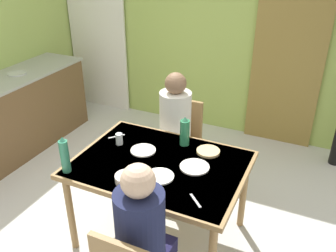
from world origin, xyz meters
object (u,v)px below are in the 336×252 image
at_px(water_bottle_green_far, 65,155).
at_px(chair_far_diner, 180,137).
at_px(person_near_diner, 141,226).
at_px(dining_table, 160,170).
at_px(person_far_diner, 175,117).
at_px(water_bottle_green_near, 185,132).
at_px(kitchen_counter, 2,121).
at_px(serving_bowl_center, 127,178).

bearing_deg(water_bottle_green_far, chair_far_diner, 72.41).
xyz_separation_m(person_near_diner, water_bottle_green_far, (-0.80, 0.31, 0.10)).
relative_size(person_near_diner, water_bottle_green_far, 2.62).
distance_m(dining_table, person_far_diner, 0.74).
relative_size(person_far_diner, water_bottle_green_near, 2.98).
distance_m(chair_far_diner, person_far_diner, 0.31).
bearing_deg(water_bottle_green_far, dining_table, 34.18).
xyz_separation_m(kitchen_counter, person_far_diner, (2.00, 0.30, 0.33)).
height_order(kitchen_counter, serving_bowl_center, kitchen_counter).
bearing_deg(kitchen_counter, serving_bowl_center, -19.26).
relative_size(person_far_diner, serving_bowl_center, 4.53).
bearing_deg(person_near_diner, serving_bowl_center, 130.44).
bearing_deg(serving_bowl_center, chair_far_diner, 94.08).
bearing_deg(dining_table, water_bottle_green_near, 79.06).
bearing_deg(person_near_diner, person_far_diner, 106.29).
height_order(water_bottle_green_near, serving_bowl_center, water_bottle_green_near).
height_order(dining_table, person_far_diner, person_far_diner).
bearing_deg(serving_bowl_center, water_bottle_green_near, 75.39).
distance_m(water_bottle_green_near, water_bottle_green_far, 0.98).
xyz_separation_m(chair_far_diner, person_far_diner, (-0.00, -0.14, 0.28)).
bearing_deg(chair_far_diner, person_far_diner, 90.00).
relative_size(kitchen_counter, water_bottle_green_far, 7.89).
distance_m(kitchen_counter, water_bottle_green_near, 2.29).
xyz_separation_m(person_near_diner, serving_bowl_center, (-0.33, 0.39, -0.01)).
relative_size(dining_table, chair_far_diner, 1.51).
distance_m(person_near_diner, person_far_diner, 1.47).
relative_size(chair_far_diner, person_near_diner, 1.13).
bearing_deg(person_far_diner, chair_far_diner, -90.00).
xyz_separation_m(person_far_diner, serving_bowl_center, (0.08, -1.02, -0.01)).
relative_size(person_near_diner, person_far_diner, 1.00).
bearing_deg(serving_bowl_center, person_far_diner, 94.62).
bearing_deg(water_bottle_green_far, water_bottle_green_near, 48.60).
bearing_deg(kitchen_counter, water_bottle_green_far, -26.53).
height_order(dining_table, chair_far_diner, chair_far_diner).
bearing_deg(chair_far_diner, serving_bowl_center, 94.08).
distance_m(kitchen_counter, person_far_diner, 2.05).
distance_m(chair_far_diner, water_bottle_green_far, 1.35).
height_order(chair_far_diner, person_near_diner, person_near_diner).
bearing_deg(chair_far_diner, kitchen_counter, 12.20).
bearing_deg(chair_far_diner, water_bottle_green_far, 72.41).
height_order(person_near_diner, serving_bowl_center, person_near_diner).
bearing_deg(water_bottle_green_near, water_bottle_green_far, -131.40).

